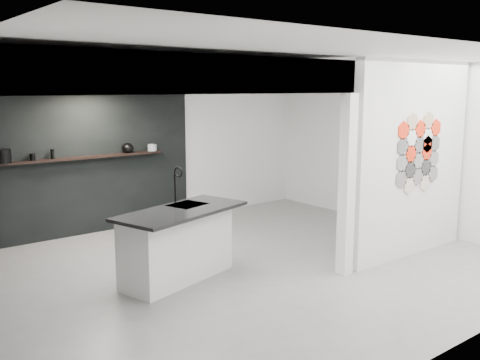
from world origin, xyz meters
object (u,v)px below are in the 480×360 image
partition_panel (412,159)px  glass_bowl (152,148)px  kettle (128,148)px  bottle_dark (52,154)px  stockpot (2,156)px  kitchen_island (178,243)px  utensil_cup (32,157)px  glass_vase (152,147)px

partition_panel → glass_bowl: bearing=118.2°
kettle → glass_bowl: 0.47m
partition_panel → bottle_dark: size_ratio=18.45×
stockpot → bottle_dark: 0.74m
kitchen_island → utensil_cup: utensil_cup is taller
utensil_cup → kitchen_island: bearing=-71.6°
stockpot → kettle: (2.02, 0.00, -0.02)m
stockpot → utensil_cup: bearing=0.0°
stockpot → kettle: stockpot is taller
bottle_dark → utensil_cup: bearing=180.0°
kettle → glass_vase: kettle is taller
kitchen_island → utensil_cup: (-0.90, 2.70, 0.90)m
kettle → glass_bowl: (0.47, 0.00, -0.03)m
kitchen_island → kettle: size_ratio=9.45×
glass_vase → partition_panel: bearing=-61.8°
stockpot → glass_vase: bearing=0.0°
partition_panel → utensil_cup: bearing=137.0°
partition_panel → stockpot: 5.98m
partition_panel → glass_bowl: partition_panel is taller
kitchen_island → glass_bowl: glass_bowl is taller
kitchen_island → bottle_dark: bottle_dark is taller
glass_bowl → partition_panel: bearing=-61.8°
utensil_cup → kettle: bearing=0.0°
stockpot → glass_bowl: 2.49m
partition_panel → glass_vase: partition_panel is taller
glass_bowl → bottle_dark: size_ratio=1.05×
glass_bowl → kitchen_island: bearing=-113.3°
partition_panel → bottle_dark: (-3.83, 3.87, -0.00)m
kitchen_island → utensil_cup: size_ratio=17.68×
partition_panel → kitchen_island: size_ratio=1.48×
kettle → utensil_cup: size_ratio=1.87×
utensil_cup → glass_bowl: bearing=0.0°
glass_vase → stockpot: bearing=180.0°
glass_vase → bottle_dark: bearing=180.0°
utensil_cup → stockpot: bearing=180.0°
glass_vase → utensil_cup: bearing=180.0°
stockpot → kettle: size_ratio=1.24×
kettle → glass_vase: (0.47, 0.00, -0.02)m
glass_bowl → bottle_dark: 1.76m
partition_panel → glass_bowl: 4.39m
bottle_dark → utensil_cup: 0.31m
kettle → utensil_cup: 1.59m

